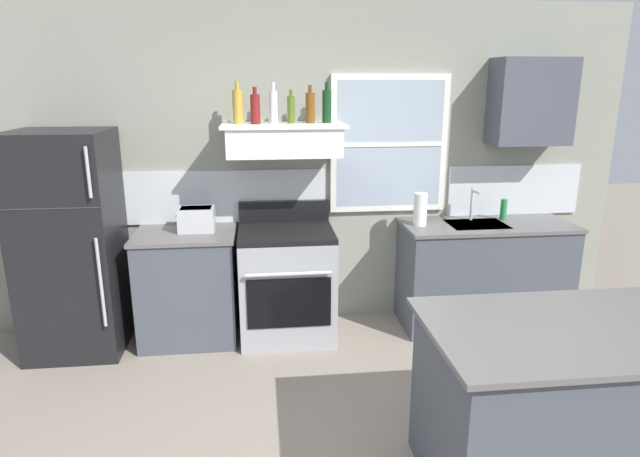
# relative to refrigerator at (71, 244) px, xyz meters

# --- Properties ---
(back_wall) EXTENTS (5.40, 0.11, 2.70)m
(back_wall) POSITION_rel_refrigerator_xyz_m (1.93, 0.39, 0.49)
(back_wall) COLOR gray
(back_wall) RESTS_ON ground_plane
(refrigerator) EXTENTS (0.70, 0.72, 1.72)m
(refrigerator) POSITION_rel_refrigerator_xyz_m (0.00, 0.00, 0.00)
(refrigerator) COLOR black
(refrigerator) RESTS_ON ground_plane
(counter_left_of_stove) EXTENTS (0.79, 0.63, 0.91)m
(counter_left_of_stove) POSITION_rel_refrigerator_xyz_m (0.85, 0.06, -0.40)
(counter_left_of_stove) COLOR #474C56
(counter_left_of_stove) RESTS_ON ground_plane
(toaster) EXTENTS (0.30, 0.20, 0.19)m
(toaster) POSITION_rel_refrigerator_xyz_m (0.94, 0.09, 0.15)
(toaster) COLOR silver
(toaster) RESTS_ON counter_left_of_stove
(stove_range) EXTENTS (0.76, 0.69, 1.09)m
(stove_range) POSITION_rel_refrigerator_xyz_m (1.65, 0.02, -0.40)
(stove_range) COLOR #9EA0A5
(stove_range) RESTS_ON ground_plane
(range_hood_shelf) EXTENTS (0.96, 0.52, 0.24)m
(range_hood_shelf) POSITION_rel_refrigerator_xyz_m (1.65, 0.12, 0.76)
(range_hood_shelf) COLOR white
(bottle_champagne_gold_foil) EXTENTS (0.08, 0.08, 0.32)m
(bottle_champagne_gold_foil) POSITION_rel_refrigerator_xyz_m (1.30, 0.15, 1.02)
(bottle_champagne_gold_foil) COLOR #B29333
(bottle_champagne_gold_foil) RESTS_ON range_hood_shelf
(bottle_red_label_wine) EXTENTS (0.07, 0.07, 0.28)m
(bottle_red_label_wine) POSITION_rel_refrigerator_xyz_m (1.44, 0.12, 1.00)
(bottle_red_label_wine) COLOR maroon
(bottle_red_label_wine) RESTS_ON range_hood_shelf
(bottle_clear_tall) EXTENTS (0.06, 0.06, 0.31)m
(bottle_clear_tall) POSITION_rel_refrigerator_xyz_m (1.58, 0.15, 1.02)
(bottle_clear_tall) COLOR silver
(bottle_clear_tall) RESTS_ON range_hood_shelf
(bottle_olive_oil_square) EXTENTS (0.06, 0.06, 0.26)m
(bottle_olive_oil_square) POSITION_rel_refrigerator_xyz_m (1.71, 0.15, 0.99)
(bottle_olive_oil_square) COLOR #4C601E
(bottle_olive_oil_square) RESTS_ON range_hood_shelf
(bottle_amber_wine) EXTENTS (0.07, 0.07, 0.29)m
(bottle_amber_wine) POSITION_rel_refrigerator_xyz_m (1.86, 0.15, 1.01)
(bottle_amber_wine) COLOR brown
(bottle_amber_wine) RESTS_ON range_hood_shelf
(bottle_dark_green_wine) EXTENTS (0.07, 0.07, 0.31)m
(bottle_dark_green_wine) POSITION_rel_refrigerator_xyz_m (2.00, 0.18, 1.02)
(bottle_dark_green_wine) COLOR #143819
(bottle_dark_green_wine) RESTS_ON range_hood_shelf
(counter_right_with_sink) EXTENTS (1.43, 0.63, 0.91)m
(counter_right_with_sink) POSITION_rel_refrigerator_xyz_m (3.35, 0.06, -0.40)
(counter_right_with_sink) COLOR #474C56
(counter_right_with_sink) RESTS_ON ground_plane
(sink_faucet) EXTENTS (0.03, 0.17, 0.28)m
(sink_faucet) POSITION_rel_refrigerator_xyz_m (3.25, 0.16, 0.22)
(sink_faucet) COLOR silver
(sink_faucet) RESTS_ON counter_right_with_sink
(paper_towel_roll) EXTENTS (0.11, 0.11, 0.27)m
(paper_towel_roll) POSITION_rel_refrigerator_xyz_m (2.76, 0.06, 0.19)
(paper_towel_roll) COLOR white
(paper_towel_roll) RESTS_ON counter_right_with_sink
(dish_soap_bottle) EXTENTS (0.06, 0.06, 0.18)m
(dish_soap_bottle) POSITION_rel_refrigerator_xyz_m (3.53, 0.16, 0.14)
(dish_soap_bottle) COLOR #268C3F
(dish_soap_bottle) RESTS_ON counter_right_with_sink
(kitchen_island) EXTENTS (1.40, 0.90, 0.91)m
(kitchen_island) POSITION_rel_refrigerator_xyz_m (2.94, -1.89, -0.40)
(kitchen_island) COLOR #474C56
(kitchen_island) RESTS_ON ground_plane
(upper_cabinet_right) EXTENTS (0.64, 0.32, 0.70)m
(upper_cabinet_right) POSITION_rel_refrigerator_xyz_m (3.70, 0.20, 1.04)
(upper_cabinet_right) COLOR #474C56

